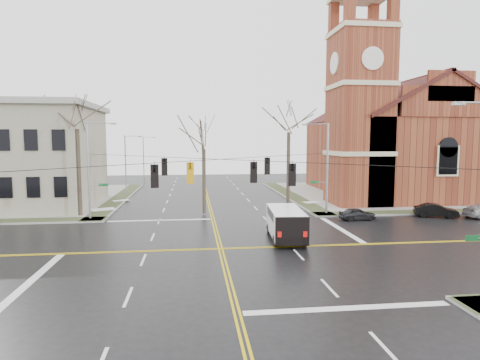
{
  "coord_description": "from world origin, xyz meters",
  "views": [
    {
      "loc": [
        -1.83,
        -27.08,
        7.51
      ],
      "look_at": [
        2.07,
        6.0,
        4.16
      ],
      "focal_mm": 30.0,
      "sensor_mm": 36.0,
      "label": 1
    }
  ],
  "objects": [
    {
      "name": "tree_ne",
      "position": [
        8.17,
        14.17,
        8.83
      ],
      "size": [
        4.0,
        4.0,
        12.21
      ],
      "color": "#372D23",
      "rests_on": "ground"
    },
    {
      "name": "church",
      "position": [
        24.76,
        24.78,
        8.43
      ],
      "size": [
        24.28,
        27.48,
        27.5
      ],
      "color": "maroon",
      "rests_on": "ground"
    },
    {
      "name": "signal_pole_nw",
      "position": [
        -11.32,
        11.5,
        4.95
      ],
      "size": [
        2.75,
        0.22,
        9.0
      ],
      "color": "gray",
      "rests_on": "ground"
    },
    {
      "name": "tree_nw_near",
      "position": [
        -0.75,
        12.78,
        7.05
      ],
      "size": [
        4.0,
        4.0,
        9.71
      ],
      "color": "#372D23",
      "rests_on": "ground"
    },
    {
      "name": "span_wires",
      "position": [
        0.0,
        0.0,
        6.2
      ],
      "size": [
        23.02,
        23.02,
        0.03
      ],
      "color": "black",
      "rests_on": "ground"
    },
    {
      "name": "traffic_signals",
      "position": [
        -0.0,
        -0.67,
        5.45
      ],
      "size": [
        8.21,
        8.26,
        1.3
      ],
      "color": "black",
      "rests_on": "ground"
    },
    {
      "name": "ground",
      "position": [
        0.0,
        0.0,
        0.0
      ],
      "size": [
        120.0,
        120.0,
        0.0
      ],
      "primitive_type": "plane",
      "color": "black",
      "rests_on": "ground"
    },
    {
      "name": "streetlight_north_b",
      "position": [
        -10.65,
        48.0,
        4.47
      ],
      "size": [
        2.3,
        0.2,
        8.0
      ],
      "color": "gray",
      "rests_on": "ground"
    },
    {
      "name": "streetlight_north_a",
      "position": [
        -10.65,
        28.0,
        4.47
      ],
      "size": [
        2.3,
        0.2,
        8.0
      ],
      "color": "gray",
      "rests_on": "ground"
    },
    {
      "name": "cargo_van",
      "position": [
        5.09,
        2.26,
        1.36
      ],
      "size": [
        2.84,
        6.24,
        2.31
      ],
      "rotation": [
        0.0,
        0.0,
        -0.08
      ],
      "color": "white",
      "rests_on": "ground"
    },
    {
      "name": "parked_car_a",
      "position": [
        13.48,
        8.51,
        0.58
      ],
      "size": [
        3.41,
        1.41,
        1.16
      ],
      "primitive_type": "imported",
      "rotation": [
        0.0,
        0.0,
        1.58
      ],
      "color": "black",
      "rests_on": "ground"
    },
    {
      "name": "civic_building_a",
      "position": [
        -22.0,
        20.0,
        5.5
      ],
      "size": [
        18.0,
        14.0,
        11.0
      ],
      "primitive_type": "cube",
      "color": "gray",
      "rests_on": "ground"
    },
    {
      "name": "sidewalks",
      "position": [
        0.0,
        0.0,
        0.08
      ],
      "size": [
        80.0,
        80.0,
        0.17
      ],
      "color": "gray",
      "rests_on": "ground"
    },
    {
      "name": "road_markings",
      "position": [
        0.0,
        0.0,
        0.01
      ],
      "size": [
        100.0,
        100.0,
        0.01
      ],
      "color": "gold",
      "rests_on": "ground"
    },
    {
      "name": "parked_car_b",
      "position": [
        21.62,
        8.89,
        0.66
      ],
      "size": [
        4.23,
        2.88,
        1.32
      ],
      "primitive_type": "imported",
      "rotation": [
        0.0,
        0.0,
        1.16
      ],
      "color": "black",
      "rests_on": "ground"
    },
    {
      "name": "signal_pole_ne",
      "position": [
        11.32,
        11.5,
        4.95
      ],
      "size": [
        2.75,
        0.22,
        9.0
      ],
      "color": "gray",
      "rests_on": "ground"
    },
    {
      "name": "tree_nw_far",
      "position": [
        -12.82,
        13.24,
        9.1
      ],
      "size": [
        4.0,
        4.0,
        12.59
      ],
      "color": "#372D23",
      "rests_on": "ground"
    }
  ]
}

